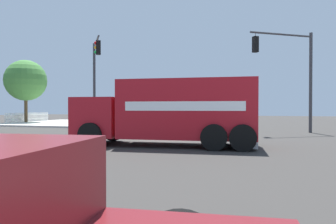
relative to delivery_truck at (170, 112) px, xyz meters
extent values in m
plane|color=#33302D|center=(-1.39, -1.57, -1.44)|extent=(100.00, 100.00, 0.00)
cube|color=beige|center=(-14.25, -14.43, -1.37)|extent=(11.71, 11.71, 0.14)
cube|color=#AD141E|center=(-0.07, 0.73, 0.11)|extent=(2.91, 5.73, 2.40)
cube|color=#AD141E|center=(0.30, -3.11, -0.24)|extent=(2.57, 2.12, 1.70)
cube|color=black|center=(0.38, -3.96, 0.10)|extent=(2.01, 0.27, 0.88)
cube|color=#B2B2B7|center=(-0.32, 3.39, -1.25)|extent=(2.31, 0.42, 0.21)
cube|color=white|center=(1.13, 0.85, 0.23)|extent=(0.46, 4.62, 0.36)
cube|color=white|center=(-1.27, 0.62, 0.23)|extent=(0.46, 4.62, 0.36)
cylinder|color=black|center=(1.53, -2.95, -0.94)|extent=(0.37, 1.02, 1.00)
cylinder|color=black|center=(-0.94, -3.18, -0.94)|extent=(0.37, 1.02, 1.00)
cylinder|color=black|center=(1.05, 2.01, -0.94)|extent=(0.37, 1.02, 1.00)
cylinder|color=black|center=(-1.42, 1.77, -0.94)|extent=(0.37, 1.02, 1.00)
cylinder|color=black|center=(0.95, 3.06, -0.94)|extent=(0.37, 1.02, 1.00)
cylinder|color=black|center=(-1.52, 2.82, -0.94)|extent=(0.37, 1.02, 1.00)
cylinder|color=#38383D|center=(-8.97, -8.99, 1.95)|extent=(0.20, 0.20, 6.50)
cylinder|color=#38383D|center=(-7.38, -7.87, 4.95)|extent=(3.24, 2.33, 0.12)
cylinder|color=#38383D|center=(-6.08, -6.95, 4.82)|extent=(0.03, 0.03, 0.25)
cube|color=black|center=(-6.08, -6.95, 4.22)|extent=(0.42, 0.42, 0.95)
sphere|color=red|center=(-5.97, -7.10, 4.54)|extent=(0.20, 0.20, 0.20)
sphere|color=#EFA314|center=(-5.97, -7.10, 4.23)|extent=(0.20, 0.20, 0.20)
sphere|color=#19CC4C|center=(-5.97, -7.10, 3.92)|extent=(0.20, 0.20, 0.20)
cylinder|color=#38383D|center=(-9.18, 6.61, 1.76)|extent=(0.20, 0.20, 6.41)
cylinder|color=#38383D|center=(-7.96, 4.79, 4.72)|extent=(2.54, 3.72, 0.12)
cylinder|color=#38383D|center=(-6.94, 3.25, 4.59)|extent=(0.03, 0.03, 0.25)
cube|color=black|center=(-6.94, 3.25, 3.99)|extent=(0.42, 0.42, 0.95)
sphere|color=red|center=(-7.09, 3.15, 4.31)|extent=(0.20, 0.20, 0.20)
sphere|color=#EFA314|center=(-7.09, 3.15, 4.00)|extent=(0.20, 0.20, 0.20)
sphere|color=#19CC4C|center=(-7.09, 3.15, 3.69)|extent=(0.20, 0.20, 0.20)
cylinder|color=#4C4C51|center=(-16.63, -13.56, -0.91)|extent=(0.14, 0.14, 0.77)
cylinder|color=#4C4C51|center=(-16.67, -13.73, -0.91)|extent=(0.14, 0.14, 0.77)
cube|color=#BF333F|center=(-16.65, -13.65, -0.24)|extent=(0.28, 0.38, 0.58)
sphere|color=beige|center=(-16.65, -13.65, 0.16)|extent=(0.21, 0.21, 0.21)
cylinder|color=#BF333F|center=(-16.61, -13.43, -0.21)|extent=(0.09, 0.09, 0.52)
cylinder|color=#BF333F|center=(-16.69, -13.86, -0.21)|extent=(0.09, 0.09, 0.52)
cylinder|color=black|center=(-15.49, -14.72, -0.87)|extent=(0.14, 0.14, 0.86)
cylinder|color=black|center=(-15.50, -14.89, -0.87)|extent=(0.14, 0.14, 0.86)
cube|color=gold|center=(-15.49, -14.80, -0.11)|extent=(0.26, 0.36, 0.65)
sphere|color=brown|center=(-15.49, -14.80, 0.33)|extent=(0.23, 0.23, 0.23)
cylinder|color=gold|center=(-15.47, -14.58, -0.08)|extent=(0.09, 0.09, 0.58)
cylinder|color=gold|center=(-15.52, -15.02, -0.08)|extent=(0.09, 0.09, 0.58)
cube|color=white|center=(-17.31, -20.03, -0.82)|extent=(0.08, 0.04, 0.95)
cube|color=white|center=(-17.13, -20.03, -0.82)|extent=(0.08, 0.04, 0.95)
cube|color=white|center=(-16.95, -20.03, -0.82)|extent=(0.08, 0.04, 0.95)
cube|color=white|center=(-16.77, -20.03, -0.82)|extent=(0.08, 0.04, 0.95)
cube|color=white|center=(-16.59, -20.03, -0.82)|extent=(0.08, 0.04, 0.95)
cube|color=white|center=(-16.41, -20.03, -0.82)|extent=(0.08, 0.04, 0.95)
cube|color=white|center=(-16.23, -20.03, -0.82)|extent=(0.08, 0.04, 0.95)
cube|color=white|center=(-16.05, -20.03, -0.82)|extent=(0.08, 0.04, 0.95)
cube|color=white|center=(-15.87, -20.03, -0.82)|extent=(0.08, 0.04, 0.95)
cube|color=white|center=(-15.69, -20.03, -0.82)|extent=(0.08, 0.04, 0.95)
cube|color=white|center=(-15.51, -20.03, -0.82)|extent=(0.08, 0.04, 0.95)
cube|color=white|center=(-15.33, -20.03, -0.82)|extent=(0.08, 0.04, 0.95)
cube|color=white|center=(-15.15, -20.03, -0.82)|extent=(0.08, 0.04, 0.95)
cube|color=white|center=(-14.97, -20.03, -0.82)|extent=(0.08, 0.04, 0.95)
cube|color=white|center=(-14.79, -20.03, -0.82)|extent=(0.08, 0.04, 0.95)
cube|color=white|center=(-14.61, -20.03, -0.82)|extent=(0.08, 0.04, 0.95)
cube|color=white|center=(-14.43, -20.03, -0.82)|extent=(0.08, 0.04, 0.95)
cube|color=white|center=(-14.25, -20.03, -0.82)|extent=(0.08, 0.04, 0.95)
cube|color=white|center=(-14.07, -20.03, -0.82)|extent=(0.08, 0.04, 0.95)
cube|color=white|center=(-13.89, -20.03, -0.82)|extent=(0.08, 0.04, 0.95)
cube|color=white|center=(-13.71, -20.03, -0.82)|extent=(0.08, 0.04, 0.95)
cube|color=white|center=(-13.53, -20.03, -0.82)|extent=(0.08, 0.04, 0.95)
cube|color=white|center=(-13.35, -20.03, -0.82)|extent=(0.08, 0.04, 0.95)
cube|color=white|center=(-13.17, -20.03, -0.82)|extent=(0.08, 0.04, 0.95)
cube|color=white|center=(-12.99, -20.03, -0.82)|extent=(0.08, 0.04, 0.95)
cube|color=white|center=(-12.81, -20.03, -0.82)|extent=(0.08, 0.04, 0.95)
cube|color=white|center=(-12.63, -20.03, -0.82)|extent=(0.08, 0.04, 0.95)
cube|color=white|center=(-12.45, -20.03, -0.82)|extent=(0.08, 0.04, 0.95)
cube|color=white|center=(-12.27, -20.03, -0.82)|extent=(0.08, 0.04, 0.95)
cube|color=white|center=(-12.09, -20.03, -0.82)|extent=(0.08, 0.04, 0.95)
cube|color=white|center=(-11.91, -20.03, -0.82)|extent=(0.08, 0.04, 0.95)
cube|color=white|center=(-11.73, -20.03, -0.82)|extent=(0.08, 0.04, 0.95)
cube|color=white|center=(-11.55, -20.03, -0.82)|extent=(0.08, 0.04, 0.95)
cube|color=white|center=(-11.37, -20.03, -0.82)|extent=(0.08, 0.04, 0.95)
cube|color=white|center=(-11.19, -20.03, -0.82)|extent=(0.08, 0.04, 0.95)
cube|color=white|center=(-14.25, -20.05, -0.59)|extent=(6.22, 0.03, 0.07)
cube|color=white|center=(-14.25, -20.05, -1.01)|extent=(6.22, 0.03, 0.07)
cylinder|color=brown|center=(-13.14, -19.33, 0.04)|extent=(0.32, 0.32, 2.69)
sphere|color=#427F38|center=(-13.14, -19.33, 2.93)|extent=(4.12, 4.12, 4.12)
camera|label=1|loc=(12.58, 3.83, 0.17)|focal=33.23mm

